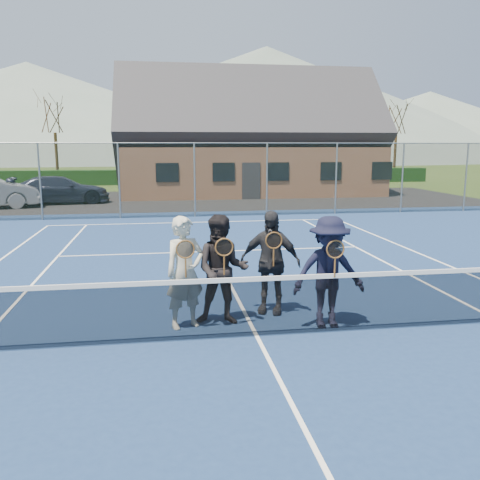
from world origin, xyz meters
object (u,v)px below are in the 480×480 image
at_px(tennis_net, 257,304).
at_px(player_a, 185,272).
at_px(player_c, 270,262).
at_px(player_b, 222,270).
at_px(clubhouse, 248,127).
at_px(player_d, 329,272).
at_px(car_c, 60,190).

relative_size(tennis_net, player_a, 6.49).
bearing_deg(player_c, player_b, -153.92).
height_order(clubhouse, player_d, clubhouse).
height_order(player_c, player_d, same).
relative_size(player_a, player_b, 1.00).
bearing_deg(player_a, player_b, 7.35).
distance_m(clubhouse, player_b, 23.94).
bearing_deg(car_c, player_c, -168.24).
bearing_deg(player_d, tennis_net, -168.08).
distance_m(car_c, tennis_net, 20.51).
height_order(car_c, player_b, player_b).
bearing_deg(car_c, clubhouse, -75.13).
bearing_deg(car_c, player_a, -172.84).
height_order(car_c, player_c, player_c).
distance_m(tennis_net, player_c, 1.26).
bearing_deg(tennis_net, player_c, 68.35).
xyz_separation_m(tennis_net, clubhouse, (4.00, 24.00, 3.45)).
bearing_deg(player_c, player_d, -48.31).
distance_m(player_c, player_d, 1.15).
relative_size(player_a, player_d, 1.00).
bearing_deg(player_b, player_d, -14.39).
bearing_deg(player_b, car_c, 107.50).
height_order(car_c, player_d, player_d).
bearing_deg(clubhouse, player_c, -98.84).
bearing_deg(car_c, tennis_net, -170.48).
relative_size(clubhouse, player_a, 8.67).
height_order(clubhouse, player_c, clubhouse).
xyz_separation_m(player_b, player_c, (0.89, 0.43, 0.00)).
bearing_deg(tennis_net, car_c, 108.12).
xyz_separation_m(car_c, player_c, (6.82, -18.38, 0.23)).
height_order(player_b, player_d, same).
bearing_deg(tennis_net, player_d, 11.92).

